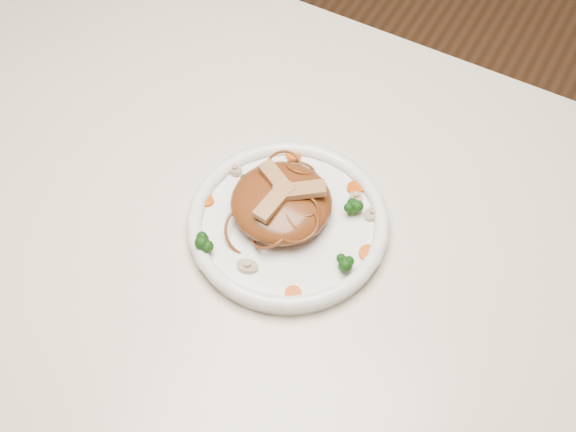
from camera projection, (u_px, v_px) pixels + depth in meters
The scene contains 20 objects.
ground at pixel (274, 414), 1.59m from camera, with size 4.00×4.00×0.00m, color #4E301A.
table at pixel (267, 255), 1.06m from camera, with size 1.20×0.80×0.75m.
plate at pixel (288, 226), 0.96m from camera, with size 0.26×0.26×0.02m, color white.
noodle_mound at pixel (281, 202), 0.94m from camera, with size 0.13×0.13×0.04m, color brown.
chicken_a at pixel (300, 191), 0.92m from camera, with size 0.07×0.02×0.01m, color tan.
chicken_b at pixel (277, 179), 0.93m from camera, with size 0.06×0.02×0.01m, color tan.
chicken_c at pixel (275, 200), 0.91m from camera, with size 0.06×0.02×0.01m, color tan.
broccoli_0 at pixel (353, 206), 0.95m from camera, with size 0.02×0.02×0.03m, color #0F410D, non-canonical shape.
broccoli_1 at pixel (248, 184), 0.97m from camera, with size 0.02×0.02×0.03m, color #0F410D, non-canonical shape.
broccoli_2 at pixel (205, 243), 0.92m from camera, with size 0.02×0.02×0.03m, color #0F410D, non-canonical shape.
broccoli_3 at pixel (344, 261), 0.90m from camera, with size 0.03×0.03×0.03m, color #0F410D, non-canonical shape.
carrot_0 at pixel (355, 188), 0.98m from camera, with size 0.02×0.02×0.01m, color #D55407.
carrot_1 at pixel (207, 201), 0.97m from camera, with size 0.02×0.02×0.01m, color #D55407.
carrot_2 at pixel (368, 253), 0.92m from camera, with size 0.02×0.02×0.01m, color #D55407.
carrot_3 at pixel (293, 154), 1.01m from camera, with size 0.02×0.02×0.01m, color #D55407.
carrot_4 at pixel (293, 294), 0.89m from camera, with size 0.02×0.02×0.01m, color #D55407.
mushroom_0 at pixel (247, 266), 0.91m from camera, with size 0.03×0.03×0.01m, color #C7B295.
mushroom_1 at pixel (373, 213), 0.96m from camera, with size 0.03×0.03×0.01m, color #C7B295.
mushroom_2 at pixel (235, 169), 1.00m from camera, with size 0.02×0.02×0.01m, color #C7B295.
mushroom_3 at pixel (356, 197), 0.97m from camera, with size 0.02×0.02×0.01m, color #C7B295.
Camera 1 is at (0.30, -0.47, 1.55)m, focal length 46.34 mm.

